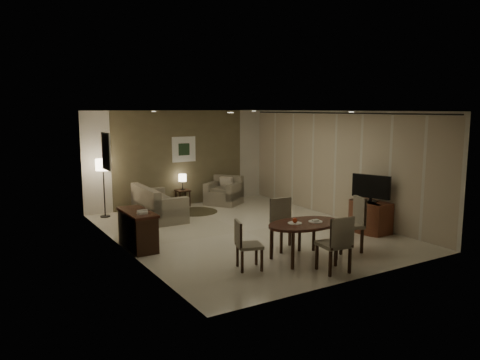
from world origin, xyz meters
TOP-DOWN VIEW (x-y plane):
  - room_shell at (0.00, 0.40)m, footprint 5.50×7.00m
  - taupe_accent at (0.00, 3.48)m, footprint 3.96×0.03m
  - curtain_wall at (2.68, 0.00)m, footprint 0.08×6.70m
  - curtain_rod at (2.68, 0.00)m, footprint 0.03×6.80m
  - art_back_frame at (0.10, 3.46)m, footprint 0.72×0.03m
  - art_back_canvas at (0.10, 3.44)m, footprint 0.34×0.01m
  - art_left_frame at (-2.72, 1.20)m, footprint 0.03×0.60m
  - art_left_canvas at (-2.71, 1.20)m, footprint 0.01×0.46m
  - downlight_nl at (-1.40, -1.80)m, footprint 0.10×0.10m
  - downlight_nr at (1.40, -1.80)m, footprint 0.10×0.10m
  - downlight_fl at (-1.40, 1.80)m, footprint 0.10×0.10m
  - downlight_fr at (1.40, 1.80)m, footprint 0.10×0.10m
  - console_desk at (-2.49, 0.00)m, footprint 0.48×1.20m
  - telephone at (-2.49, -0.30)m, footprint 0.20×0.14m
  - tv_cabinet at (2.40, -1.50)m, footprint 0.48×0.90m
  - flat_tv at (2.38, -1.50)m, footprint 0.36×0.85m
  - dining_table at (-0.11, -2.25)m, footprint 1.46×0.92m
  - chair_near at (-0.09, -3.02)m, footprint 0.53×0.53m
  - chair_far at (-0.03, -1.58)m, footprint 0.55×0.55m
  - chair_left at (-1.25, -2.17)m, footprint 0.52×0.52m
  - chair_right at (0.95, -2.27)m, footprint 0.66×0.66m
  - plate_a at (-0.29, -2.20)m, footprint 0.26×0.26m
  - plate_b at (0.11, -2.30)m, footprint 0.26×0.26m
  - fruit_apple at (-0.29, -2.20)m, footprint 0.09×0.09m
  - napkin at (0.11, -2.30)m, footprint 0.12×0.08m
  - round_rug at (-0.05, 2.40)m, footprint 1.15×1.15m
  - sofa at (-1.19, 2.18)m, footprint 1.78×0.91m
  - armchair at (1.08, 2.89)m, footprint 1.22×1.23m
  - side_table at (-0.05, 3.25)m, footprint 0.37×0.37m
  - table_lamp at (-0.05, 3.25)m, footprint 0.22×0.22m
  - floor_lamp at (-2.31, 3.06)m, footprint 0.38×0.38m

SIDE VIEW (x-z plane):
  - round_rug at x=-0.05m, z-range 0.00..0.01m
  - side_table at x=-0.05m, z-range 0.00..0.47m
  - dining_table at x=-0.11m, z-range 0.00..0.69m
  - tv_cabinet at x=2.40m, z-range 0.00..0.70m
  - console_desk at x=-2.49m, z-range 0.00..0.75m
  - armchair at x=1.08m, z-range 0.00..0.80m
  - sofa at x=-1.19m, z-range 0.00..0.83m
  - chair_left at x=-1.25m, z-range 0.00..0.86m
  - chair_near at x=-0.09m, z-range 0.00..0.98m
  - chair_far at x=-0.03m, z-range 0.00..0.99m
  - chair_right at x=0.95m, z-range 0.00..1.06m
  - plate_a at x=-0.29m, z-range 0.69..0.70m
  - plate_b at x=0.11m, z-range 0.69..0.70m
  - napkin at x=0.11m, z-range 0.70..0.73m
  - table_lamp at x=-0.05m, z-range 0.47..0.97m
  - floor_lamp at x=-2.31m, z-range 0.00..1.49m
  - fruit_apple at x=-0.29m, z-range 0.70..0.79m
  - telephone at x=-2.49m, z-range 0.76..0.85m
  - flat_tv at x=2.38m, z-range 0.72..1.32m
  - curtain_wall at x=2.68m, z-range 0.03..2.61m
  - taupe_accent at x=0.00m, z-range 0.00..2.70m
  - room_shell at x=0.00m, z-range 0.00..2.70m
  - art_back_frame at x=0.10m, z-range 1.24..1.96m
  - art_back_canvas at x=0.10m, z-range 1.43..1.77m
  - art_left_frame at x=-2.72m, z-range 1.45..2.25m
  - art_left_canvas at x=-2.71m, z-range 1.53..2.17m
  - curtain_rod at x=2.68m, z-range 2.62..2.66m
  - downlight_nl at x=-1.40m, z-range 2.68..2.69m
  - downlight_nr at x=1.40m, z-range 2.68..2.69m
  - downlight_fl at x=-1.40m, z-range 2.68..2.69m
  - downlight_fr at x=1.40m, z-range 2.68..2.69m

